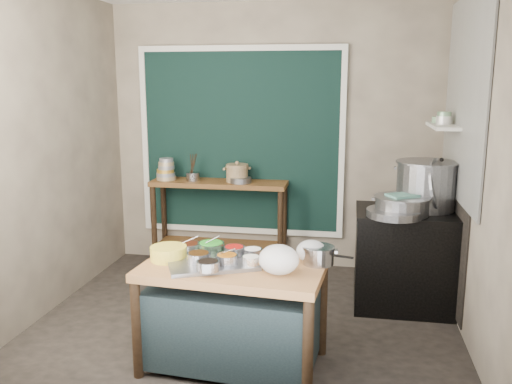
% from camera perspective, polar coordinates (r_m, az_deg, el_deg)
% --- Properties ---
extents(floor, '(3.50, 3.00, 0.02)m').
position_cam_1_polar(floor, '(4.75, -0.97, -13.36)').
color(floor, '#302924').
rests_on(floor, ground).
extents(back_wall, '(3.50, 0.02, 2.80)m').
position_cam_1_polar(back_wall, '(5.82, 1.85, 5.75)').
color(back_wall, gray).
rests_on(back_wall, floor).
extents(left_wall, '(0.02, 3.00, 2.80)m').
position_cam_1_polar(left_wall, '(4.99, -21.32, 3.97)').
color(left_wall, gray).
rests_on(left_wall, floor).
extents(right_wall, '(0.02, 3.00, 2.80)m').
position_cam_1_polar(right_wall, '(4.37, 22.30, 2.89)').
color(right_wall, gray).
rests_on(right_wall, floor).
extents(curtain_panel, '(2.10, 0.02, 1.90)m').
position_cam_1_polar(curtain_panel, '(5.85, -1.62, 5.29)').
color(curtain_panel, black).
rests_on(curtain_panel, back_wall).
extents(curtain_frame, '(2.22, 0.03, 2.02)m').
position_cam_1_polar(curtain_frame, '(5.84, -1.64, 5.28)').
color(curtain_frame, beige).
rests_on(curtain_frame, back_wall).
extents(tile_panel, '(0.02, 1.70, 1.70)m').
position_cam_1_polar(tile_panel, '(4.86, 21.09, 9.13)').
color(tile_panel, '#B2B2AA').
rests_on(tile_panel, right_wall).
extents(soot_patch, '(0.01, 1.30, 1.30)m').
position_cam_1_polar(soot_patch, '(5.12, 20.00, -3.75)').
color(soot_patch, black).
rests_on(soot_patch, right_wall).
extents(wall_shelf, '(0.22, 0.70, 0.03)m').
position_cam_1_polar(wall_shelf, '(5.15, 19.12, 6.58)').
color(wall_shelf, beige).
rests_on(wall_shelf, right_wall).
extents(prep_table, '(1.31, 0.82, 0.75)m').
position_cam_1_polar(prep_table, '(3.91, -2.41, -12.88)').
color(prep_table, brown).
rests_on(prep_table, floor).
extents(back_counter, '(1.45, 0.40, 0.95)m').
position_cam_1_polar(back_counter, '(5.88, -3.86, -3.40)').
color(back_counter, brown).
rests_on(back_counter, floor).
extents(stove_block, '(0.90, 0.68, 0.85)m').
position_cam_1_polar(stove_block, '(5.05, 15.58, -6.94)').
color(stove_block, black).
rests_on(stove_block, floor).
extents(stove_top, '(0.92, 0.69, 0.03)m').
position_cam_1_polar(stove_top, '(4.93, 15.86, -2.09)').
color(stove_top, black).
rests_on(stove_top, stove_block).
extents(condiment_tray, '(0.72, 0.64, 0.03)m').
position_cam_1_polar(condiment_tray, '(3.79, -4.63, -7.41)').
color(condiment_tray, gray).
rests_on(condiment_tray, prep_table).
extents(condiment_bowls, '(0.64, 0.53, 0.08)m').
position_cam_1_polar(condiment_bowls, '(3.82, -4.17, -6.53)').
color(condiment_bowls, gray).
rests_on(condiment_bowls, condiment_tray).
extents(yellow_basin, '(0.34, 0.34, 0.10)m').
position_cam_1_polar(yellow_basin, '(3.91, -9.19, -6.37)').
color(yellow_basin, gold).
rests_on(yellow_basin, prep_table).
extents(saucepan, '(0.28, 0.28, 0.13)m').
position_cam_1_polar(saucepan, '(3.80, 6.57, -6.61)').
color(saucepan, gray).
rests_on(saucepan, prep_table).
extents(plastic_bag_a, '(0.27, 0.23, 0.20)m').
position_cam_1_polar(plastic_bag_a, '(3.57, 2.41, -7.12)').
color(plastic_bag_a, white).
rests_on(plastic_bag_a, prep_table).
extents(plastic_bag_b, '(0.24, 0.21, 0.16)m').
position_cam_1_polar(plastic_bag_b, '(3.82, 5.85, -6.23)').
color(plastic_bag_b, white).
rests_on(plastic_bag_b, prep_table).
extents(bowl_stack, '(0.21, 0.21, 0.24)m').
position_cam_1_polar(bowl_stack, '(5.90, -9.44, 2.26)').
color(bowl_stack, tan).
rests_on(bowl_stack, back_counter).
extents(utensil_cup, '(0.16, 0.16, 0.09)m').
position_cam_1_polar(utensil_cup, '(5.81, -6.64, 1.63)').
color(utensil_cup, gray).
rests_on(utensil_cup, back_counter).
extents(ceramic_crock, '(0.32, 0.32, 0.17)m').
position_cam_1_polar(ceramic_crock, '(5.71, -2.00, 1.91)').
color(ceramic_crock, '#8C724C').
rests_on(ceramic_crock, back_counter).
extents(wide_bowl, '(0.30, 0.30, 0.06)m').
position_cam_1_polar(wide_bowl, '(5.66, -1.63, 1.27)').
color(wide_bowl, gray).
rests_on(wide_bowl, back_counter).
extents(stock_pot, '(0.58, 0.58, 0.43)m').
position_cam_1_polar(stock_pot, '(5.00, 17.46, 0.69)').
color(stock_pot, gray).
rests_on(stock_pot, stove_top).
extents(pot_lid, '(0.28, 0.49, 0.47)m').
position_cam_1_polar(pot_lid, '(4.93, 18.56, 0.68)').
color(pot_lid, gray).
rests_on(pot_lid, stove_top).
extents(steamer, '(0.52, 0.52, 0.16)m').
position_cam_1_polar(steamer, '(4.76, 15.09, -1.37)').
color(steamer, gray).
rests_on(steamer, stove_top).
extents(green_cloth, '(0.30, 0.28, 0.02)m').
position_cam_1_polar(green_cloth, '(4.75, 15.15, -0.35)').
color(green_cloth, slate).
rests_on(green_cloth, steamer).
extents(shallow_pan, '(0.49, 0.49, 0.06)m').
position_cam_1_polar(shallow_pan, '(4.68, 14.35, -2.17)').
color(shallow_pan, gray).
rests_on(shallow_pan, stove_top).
extents(shelf_bowl_stack, '(0.14, 0.14, 0.11)m').
position_cam_1_polar(shelf_bowl_stack, '(5.15, 19.17, 7.32)').
color(shelf_bowl_stack, silver).
rests_on(shelf_bowl_stack, wall_shelf).
extents(shelf_bowl_green, '(0.18, 0.18, 0.05)m').
position_cam_1_polar(shelf_bowl_green, '(5.34, 18.83, 7.20)').
color(shelf_bowl_green, gray).
rests_on(shelf_bowl_green, wall_shelf).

